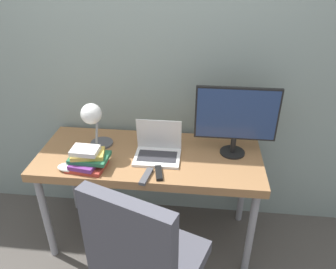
{
  "coord_description": "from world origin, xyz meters",
  "views": [
    {
      "loc": [
        0.33,
        -1.54,
        2.0
      ],
      "look_at": [
        0.13,
        0.29,
        0.95
      ],
      "focal_mm": 35.0,
      "sensor_mm": 36.0,
      "label": 1
    }
  ],
  "objects_px": {
    "laptop": "(158,150)",
    "book_stack": "(87,159)",
    "monitor": "(236,117)",
    "office_chair": "(145,262)",
    "game_controller": "(70,167)",
    "desk_lamp": "(93,119)"
  },
  "relations": [
    {
      "from": "monitor",
      "to": "game_controller",
      "type": "xyz_separation_m",
      "value": [
        -1.04,
        -0.31,
        -0.25
      ]
    },
    {
      "from": "game_controller",
      "to": "monitor",
      "type": "bearing_deg",
      "value": 16.75
    },
    {
      "from": "office_chair",
      "to": "game_controller",
      "type": "relative_size",
      "value": 7.07
    },
    {
      "from": "book_stack",
      "to": "monitor",
      "type": "bearing_deg",
      "value": 15.96
    },
    {
      "from": "desk_lamp",
      "to": "monitor",
      "type": "bearing_deg",
      "value": 6.05
    },
    {
      "from": "laptop",
      "to": "monitor",
      "type": "xyz_separation_m",
      "value": [
        0.5,
        0.09,
        0.22
      ]
    },
    {
      "from": "laptop",
      "to": "book_stack",
      "type": "bearing_deg",
      "value": -157.99
    },
    {
      "from": "laptop",
      "to": "desk_lamp",
      "type": "xyz_separation_m",
      "value": [
        -0.42,
        -0.0,
        0.21
      ]
    },
    {
      "from": "book_stack",
      "to": "laptop",
      "type": "bearing_deg",
      "value": 22.01
    },
    {
      "from": "laptop",
      "to": "game_controller",
      "type": "distance_m",
      "value": 0.58
    },
    {
      "from": "office_chair",
      "to": "book_stack",
      "type": "bearing_deg",
      "value": 129.0
    },
    {
      "from": "monitor",
      "to": "game_controller",
      "type": "distance_m",
      "value": 1.11
    },
    {
      "from": "laptop",
      "to": "desk_lamp",
      "type": "distance_m",
      "value": 0.47
    },
    {
      "from": "monitor",
      "to": "office_chair",
      "type": "bearing_deg",
      "value": -119.66
    },
    {
      "from": "game_controller",
      "to": "book_stack",
      "type": "bearing_deg",
      "value": 23.5
    },
    {
      "from": "monitor",
      "to": "office_chair",
      "type": "distance_m",
      "value": 1.05
    },
    {
      "from": "desk_lamp",
      "to": "book_stack",
      "type": "xyz_separation_m",
      "value": [
        -0.01,
        -0.17,
        -0.2
      ]
    },
    {
      "from": "office_chair",
      "to": "monitor",
      "type": "bearing_deg",
      "value": 60.34
    },
    {
      "from": "laptop",
      "to": "book_stack",
      "type": "relative_size",
      "value": 1.14
    },
    {
      "from": "desk_lamp",
      "to": "office_chair",
      "type": "relative_size",
      "value": 0.33
    },
    {
      "from": "office_chair",
      "to": "game_controller",
      "type": "xyz_separation_m",
      "value": [
        -0.56,
        0.52,
        0.18
      ]
    },
    {
      "from": "monitor",
      "to": "desk_lamp",
      "type": "relative_size",
      "value": 1.43
    }
  ]
}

